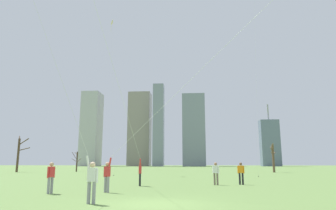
# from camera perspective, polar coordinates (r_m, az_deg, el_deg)

# --- Properties ---
(ground_plane) EXTENTS (400.00, 400.00, 0.00)m
(ground_plane) POSITION_cam_1_polar(r_m,az_deg,el_deg) (12.35, -2.24, -18.21)
(ground_plane) COLOR #5B7A3D
(kite_flyer_midfield_center_green) EXTENTS (5.25, 1.30, 12.02)m
(kite_flyer_midfield_center_green) POSITION_cam_1_polar(r_m,az_deg,el_deg) (12.99, -16.35, -6.82)
(kite_flyer_midfield_center_green) COLOR gray
(kite_flyer_midfield_center_green) RESTS_ON ground
(kite_flyer_midfield_right_pink) EXTENTS (2.72, 12.18, 15.56)m
(kite_flyer_midfield_right_pink) POSITION_cam_1_polar(r_m,az_deg,el_deg) (20.36, -6.73, -7.57)
(kite_flyer_midfield_right_pink) COLOR black
(kite_flyer_midfield_right_pink) RESTS_ON ground
(kite_flyer_far_back_blue) EXTENTS (16.82, 6.98, 16.26)m
(kite_flyer_far_back_blue) POSITION_cam_1_polar(r_m,az_deg,el_deg) (15.42, 0.94, -0.65)
(kite_flyer_far_back_blue) COLOR gray
(kite_flyer_far_back_blue) RESTS_ON ground
(bystander_strolling_midfield) EXTENTS (0.47, 0.32, 1.62)m
(bystander_strolling_midfield) POSITION_cam_1_polar(r_m,az_deg,el_deg) (22.79, 9.02, -12.46)
(bystander_strolling_midfield) COLOR #726656
(bystander_strolling_midfield) RESTS_ON ground
(bystander_watching_nearby) EXTENTS (0.30, 0.48, 1.62)m
(bystander_watching_nearby) POSITION_cam_1_polar(r_m,az_deg,el_deg) (17.41, -21.25, -12.39)
(bystander_watching_nearby) COLOR gray
(bystander_watching_nearby) RESTS_ON ground
(bystander_far_off_by_trees) EXTENTS (0.49, 0.30, 1.62)m
(bystander_far_off_by_trees) POSITION_cam_1_polar(r_m,az_deg,el_deg) (23.66, 13.62, -12.23)
(bystander_far_off_by_trees) COLOR black
(bystander_far_off_by_trees) RESTS_ON ground
(distant_kite_high_overhead_yellow) EXTENTS (2.76, 6.46, 24.48)m
(distant_kite_high_overhead_yellow) POSITION_cam_1_polar(r_m,az_deg,el_deg) (49.76, -10.51, 12.73)
(distant_kite_high_overhead_yellow) COLOR yellow
(distant_kite_high_overhead_yellow) RESTS_ON ground
(bare_tree_far_right_edge) EXTENTS (1.48, 3.01, 4.86)m
(bare_tree_far_right_edge) POSITION_cam_1_polar(r_m,az_deg,el_deg) (55.54, 19.26, -9.25)
(bare_tree_far_right_edge) COLOR brown
(bare_tree_far_right_edge) RESTS_ON ground
(bare_tree_rightmost) EXTENTS (2.73, 1.59, 6.50)m
(bare_tree_rightmost) POSITION_cam_1_polar(r_m,az_deg,el_deg) (60.43, -26.35, -8.12)
(bare_tree_rightmost) COLOR #4C3828
(bare_tree_rightmost) RESTS_ON ground
(bare_tree_right_of_center) EXTENTS (1.83, 1.14, 3.66)m
(bare_tree_right_of_center) POSITION_cam_1_polar(r_m,az_deg,el_deg) (59.79, -16.86, -10.06)
(bare_tree_right_of_center) COLOR #423326
(bare_tree_right_of_center) RESTS_ON ground
(skyline_wide_slab) EXTENTS (8.97, 11.54, 38.80)m
(skyline_wide_slab) POSITION_cam_1_polar(r_m,az_deg,el_deg) (165.47, -14.29, -4.39)
(skyline_wide_slab) COLOR #B2B2B7
(skyline_wide_slab) RESTS_ON ground
(skyline_mid_tower_left) EXTENTS (11.24, 11.79, 35.89)m
(skyline_mid_tower_left) POSITION_cam_1_polar(r_m,az_deg,el_deg) (153.88, 4.87, -4.76)
(skyline_mid_tower_left) COLOR gray
(skyline_mid_tower_left) RESTS_ON ground
(skyline_mid_tower_right) EXTENTS (5.21, 5.90, 40.25)m
(skyline_mid_tower_right) POSITION_cam_1_polar(r_m,az_deg,el_deg) (148.53, -1.80, -3.72)
(skyline_mid_tower_right) COLOR gray
(skyline_mid_tower_right) RESTS_ON ground
(skyline_tall_tower) EXTENTS (9.15, 5.95, 31.13)m
(skyline_tall_tower) POSITION_cam_1_polar(r_m,az_deg,el_deg) (160.54, 18.68, -6.78)
(skyline_tall_tower) COLOR slate
(skyline_tall_tower) RESTS_ON ground
(skyline_slender_spire) EXTENTS (11.31, 9.43, 38.15)m
(skyline_slender_spire) POSITION_cam_1_polar(r_m,az_deg,el_deg) (158.70, -5.37, -4.53)
(skyline_slender_spire) COLOR gray
(skyline_slender_spire) RESTS_ON ground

